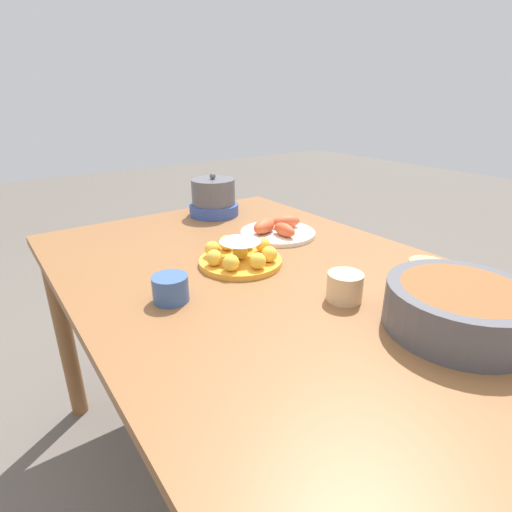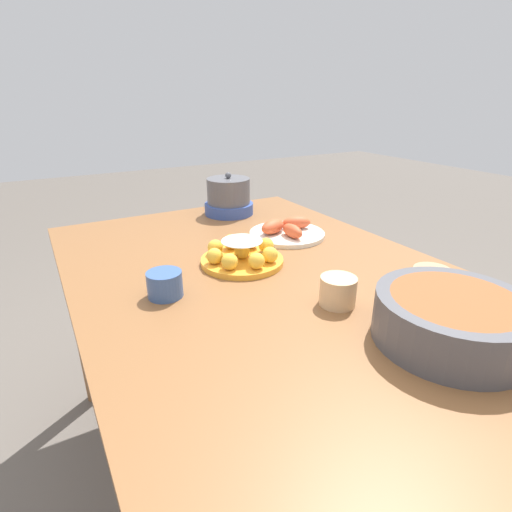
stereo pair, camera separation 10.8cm
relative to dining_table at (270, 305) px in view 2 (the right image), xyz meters
The scene contains 9 objects.
ground_plane 0.66m from the dining_table, ahead, with size 12.00×12.00×0.00m, color #5B544C.
dining_table is the anchor object (origin of this frame).
cake_plate 0.16m from the dining_table, 166.81° to the right, with size 0.23×0.23×0.08m.
serving_bowl 0.47m from the dining_table, 18.86° to the left, with size 0.29×0.29×0.09m.
sauce_bowl 0.43m from the dining_table, 56.49° to the left, with size 0.09×0.09×0.03m.
seafood_platter 0.34m from the dining_table, 139.24° to the left, with size 0.25×0.25×0.06m.
cup_near 0.30m from the dining_table, 95.84° to the right, with size 0.08×0.08×0.06m.
cup_far 0.24m from the dining_table, 14.56° to the left, with size 0.08×0.08×0.07m.
warming_pot 0.63m from the dining_table, 164.51° to the left, with size 0.19×0.19×0.17m.
Camera 2 is at (0.81, -0.51, 1.20)m, focal length 28.00 mm.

